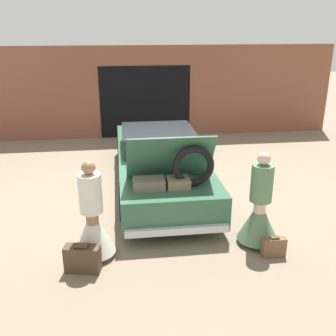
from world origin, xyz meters
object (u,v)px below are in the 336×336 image
Objects in this scene: car at (160,162)px; person_left at (93,224)px; suitcase_beside_left_person at (83,259)px; suitcase_beside_right_person at (274,247)px; person_right at (259,212)px.

person_left is (-1.32, -2.66, -0.01)m from car.
suitcase_beside_left_person is at bearing -115.75° from car.
car reaches higher than suitcase_beside_right_person.
person_left is 0.99× the size of person_right.
suitcase_beside_right_person is at bearing 0.29° from suitcase_beside_left_person.
person_right is (2.64, 0.04, 0.00)m from person_left.
car is 3.26× the size of person_left.
suitcase_beside_right_person is (1.44, -3.03, -0.41)m from car.
suitcase_beside_right_person is at bearing 96.73° from person_left.
suitcase_beside_left_person is (-1.47, -3.05, -0.36)m from car.
car is 13.89× the size of suitcase_beside_right_person.
car is 3.24× the size of person_right.
person_right reaches higher than person_left.
car is at bearing 64.25° from suitcase_beside_left_person.
suitcase_beside_right_person is (2.76, -0.38, -0.39)m from person_left.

